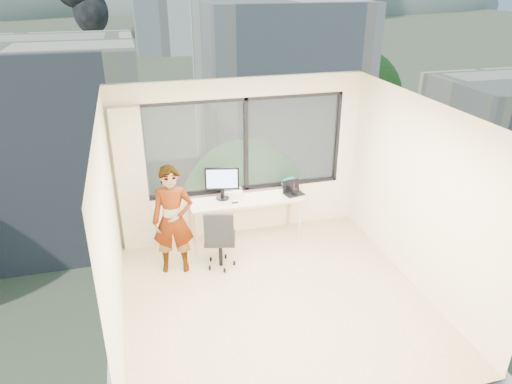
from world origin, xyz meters
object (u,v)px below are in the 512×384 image
object	(u,v)px
game_console	(233,191)
desk	(246,219)
chair	(220,237)
person	(173,220)
monitor	(222,183)
laptop	(294,189)
handbag	(289,182)

from	to	relation	value
game_console	desk	bearing A→B (deg)	-47.63
chair	game_console	xyz separation A→B (m)	(0.40, 0.89, 0.29)
person	desk	bearing A→B (deg)	34.97
monitor	game_console	xyz separation A→B (m)	(0.21, 0.14, -0.24)
laptop	handbag	world-z (taller)	handbag
monitor	game_console	distance (m)	0.34
chair	laptop	xyz separation A→B (m)	(1.35, 0.60, 0.36)
handbag	desk	bearing A→B (deg)	-148.48
game_console	chair	bearing A→B (deg)	-105.63
monitor	chair	bearing A→B (deg)	-92.15
person	monitor	xyz separation A→B (m)	(0.85, 0.67, 0.20)
game_console	laptop	bearing A→B (deg)	-8.07
game_console	laptop	world-z (taller)	laptop
laptop	chair	bearing A→B (deg)	-166.70
desk	game_console	world-z (taller)	game_console
game_console	handbag	bearing A→B (deg)	6.19
laptop	person	bearing A→B (deg)	-176.12
desk	chair	world-z (taller)	chair
person	game_console	xyz separation A→B (m)	(1.06, 0.81, -0.03)
desk	chair	xyz separation A→B (m)	(-0.55, -0.67, 0.12)
person	handbag	bearing A→B (deg)	29.91
game_console	handbag	distance (m)	0.95
desk	handbag	size ratio (longest dim) A/B	6.50
monitor	laptop	size ratio (longest dim) A/B	1.67
desk	monitor	distance (m)	0.74
laptop	handbag	xyz separation A→B (m)	(0.00, 0.24, 0.01)
desk	monitor	world-z (taller)	monitor
chair	monitor	size ratio (longest dim) A/B	1.82
game_console	person	bearing A→B (deg)	-133.85
desk	handbag	xyz separation A→B (m)	(0.80, 0.18, 0.48)
handbag	monitor	bearing A→B (deg)	-156.16
person	laptop	distance (m)	2.08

